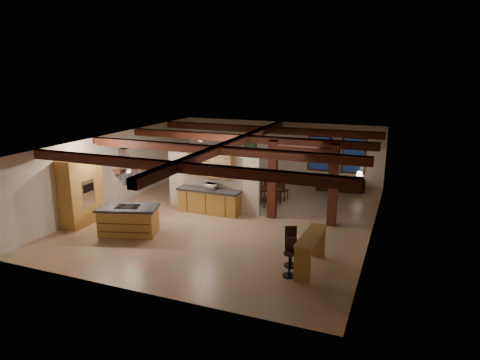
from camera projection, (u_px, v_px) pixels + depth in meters
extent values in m
plane|color=tan|center=(232.00, 217.00, 16.00)|extent=(12.00, 12.00, 0.00)
plane|color=beige|center=(279.00, 151.00, 21.03)|extent=(10.00, 0.00, 10.00)
plane|color=beige|center=(135.00, 237.00, 10.24)|extent=(10.00, 0.00, 10.00)
plane|color=beige|center=(119.00, 168.00, 17.43)|extent=(0.00, 12.00, 12.00)
plane|color=beige|center=(374.00, 194.00, 13.84)|extent=(0.00, 12.00, 12.00)
plane|color=#371C11|center=(232.00, 140.00, 15.27)|extent=(12.00, 12.00, 0.00)
cube|color=#35140D|center=(175.00, 167.00, 11.71)|extent=(10.00, 0.25, 0.28)
cube|color=#35140D|center=(217.00, 150.00, 14.14)|extent=(10.00, 0.25, 0.28)
cube|color=#35140D|center=(245.00, 139.00, 16.47)|extent=(10.00, 0.25, 0.28)
cube|color=#35140D|center=(267.00, 130.00, 18.90)|extent=(10.00, 0.25, 0.28)
cube|color=#35140D|center=(232.00, 144.00, 15.30)|extent=(0.28, 12.00, 0.28)
cube|color=#35140D|center=(273.00, 180.00, 15.58)|extent=(0.30, 0.30, 2.90)
cube|color=#35140D|center=(333.00, 186.00, 14.79)|extent=(0.30, 0.30, 2.90)
cube|color=#35140D|center=(303.00, 151.00, 14.90)|extent=(2.50, 0.28, 0.28)
cube|color=beige|center=(213.00, 183.00, 16.53)|extent=(3.80, 0.18, 2.20)
cube|color=#B08738|center=(81.00, 191.00, 15.03)|extent=(0.64, 1.60, 2.40)
cube|color=silver|center=(88.00, 193.00, 14.94)|extent=(0.06, 0.62, 0.95)
cube|color=black|center=(89.00, 188.00, 14.87)|extent=(0.01, 0.50, 0.28)
cube|color=#B08738|center=(209.00, 202.00, 16.35)|extent=(2.40, 0.60, 0.86)
cube|color=black|center=(209.00, 190.00, 16.23)|extent=(2.50, 0.66, 0.08)
cube|color=#B08738|center=(211.00, 165.00, 16.18)|extent=(1.80, 0.34, 0.95)
cube|color=silver|center=(209.00, 166.00, 16.02)|extent=(1.74, 0.02, 0.90)
pyramid|color=silver|center=(126.00, 184.00, 13.92)|extent=(1.10, 1.10, 0.45)
cube|color=silver|center=(124.00, 160.00, 13.72)|extent=(0.26, 0.22, 0.73)
cube|color=#35140D|center=(319.00, 153.00, 20.24)|extent=(1.10, 0.05, 1.70)
cube|color=black|center=(319.00, 153.00, 20.22)|extent=(0.95, 0.02, 1.55)
cube|color=#35140D|center=(354.00, 156.00, 19.67)|extent=(1.10, 0.05, 1.70)
cube|color=black|center=(354.00, 156.00, 19.64)|extent=(0.95, 0.02, 1.55)
cube|color=#35140D|center=(250.00, 144.00, 21.45)|extent=(0.65, 0.04, 0.85)
cube|color=#285D33|center=(250.00, 144.00, 21.43)|extent=(0.55, 0.01, 0.75)
cylinder|color=silver|center=(123.00, 149.00, 13.69)|extent=(0.16, 0.16, 0.03)
cylinder|color=silver|center=(200.00, 141.00, 15.19)|extent=(0.16, 0.16, 0.03)
cylinder|color=silver|center=(94.00, 145.00, 14.46)|extent=(0.16, 0.16, 0.03)
cube|color=#B08738|center=(129.00, 221.00, 14.25)|extent=(2.02, 1.42, 0.88)
cube|color=black|center=(128.00, 208.00, 14.13)|extent=(2.18, 1.58, 0.08)
cube|color=black|center=(128.00, 206.00, 14.12)|extent=(0.88, 0.71, 0.02)
imported|color=#3B1D0E|center=(263.00, 195.00, 17.83)|extent=(1.81, 1.35, 0.57)
imported|color=black|center=(339.00, 184.00, 19.44)|extent=(2.15, 1.05, 0.60)
imported|color=silver|center=(211.00, 186.00, 16.16)|extent=(0.46, 0.34, 0.24)
cube|color=#B08738|center=(311.00, 236.00, 11.62)|extent=(0.53, 1.90, 0.06)
cube|color=#B08738|center=(302.00, 265.00, 10.99)|extent=(0.43, 0.11, 0.94)
cube|color=#B08738|center=(318.00, 241.00, 12.50)|extent=(0.43, 0.11, 0.94)
cube|color=#35140D|center=(359.00, 185.00, 19.22)|extent=(0.61, 0.61, 0.59)
cylinder|color=black|center=(359.00, 177.00, 19.13)|extent=(0.06, 0.06, 0.16)
cone|color=#FFD099|center=(360.00, 174.00, 19.09)|extent=(0.29, 0.29, 0.19)
cylinder|color=black|center=(290.00, 253.00, 11.24)|extent=(0.33, 0.33, 0.06)
cube|color=black|center=(291.00, 243.00, 11.33)|extent=(0.31, 0.08, 0.37)
cylinder|color=black|center=(289.00, 265.00, 11.32)|extent=(0.06, 0.06, 0.64)
cylinder|color=black|center=(289.00, 275.00, 11.40)|extent=(0.37, 0.37, 0.03)
cylinder|color=black|center=(291.00, 242.00, 11.82)|extent=(0.35, 0.35, 0.07)
cube|color=black|center=(291.00, 233.00, 11.93)|extent=(0.32, 0.17, 0.39)
cylinder|color=black|center=(291.00, 254.00, 11.91)|extent=(0.06, 0.06, 0.69)
cylinder|color=black|center=(291.00, 265.00, 11.99)|extent=(0.39, 0.39, 0.03)
cube|color=#35140D|center=(242.00, 193.00, 17.59)|extent=(0.43, 0.43, 0.05)
cube|color=#35140D|center=(244.00, 184.00, 17.66)|extent=(0.38, 0.10, 0.67)
cylinder|color=#35140D|center=(237.00, 199.00, 17.59)|extent=(0.04, 0.04, 0.38)
cylinder|color=#35140D|center=(243.00, 200.00, 17.44)|extent=(0.04, 0.04, 0.38)
cylinder|color=#35140D|center=(241.00, 197.00, 17.84)|extent=(0.04, 0.04, 0.38)
cylinder|color=#35140D|center=(247.00, 198.00, 17.69)|extent=(0.04, 0.04, 0.38)
cube|color=#35140D|center=(257.00, 186.00, 18.64)|extent=(0.43, 0.43, 0.05)
cube|color=#35140D|center=(255.00, 180.00, 18.39)|extent=(0.38, 0.10, 0.67)
cylinder|color=#35140D|center=(261.00, 191.00, 18.74)|extent=(0.04, 0.04, 0.38)
cylinder|color=#35140D|center=(255.00, 190.00, 18.89)|extent=(0.04, 0.04, 0.38)
cylinder|color=#35140D|center=(258.00, 192.00, 18.49)|extent=(0.04, 0.04, 0.38)
cylinder|color=#35140D|center=(252.00, 191.00, 18.64)|extent=(0.04, 0.04, 0.38)
cube|color=#35140D|center=(255.00, 195.00, 17.28)|extent=(0.43, 0.43, 0.05)
cube|color=#35140D|center=(258.00, 186.00, 17.35)|extent=(0.38, 0.10, 0.67)
cylinder|color=#35140D|center=(250.00, 201.00, 17.28)|extent=(0.04, 0.04, 0.38)
cylinder|color=#35140D|center=(257.00, 202.00, 17.13)|extent=(0.04, 0.04, 0.38)
cylinder|color=#35140D|center=(254.00, 199.00, 17.53)|extent=(0.04, 0.04, 0.38)
cylinder|color=#35140D|center=(261.00, 200.00, 17.38)|extent=(0.04, 0.04, 0.38)
cube|color=#35140D|center=(270.00, 188.00, 18.32)|extent=(0.43, 0.43, 0.05)
cube|color=#35140D|center=(268.00, 182.00, 18.08)|extent=(0.38, 0.10, 0.67)
cylinder|color=#35140D|center=(274.00, 193.00, 18.43)|extent=(0.04, 0.04, 0.38)
cylinder|color=#35140D|center=(268.00, 192.00, 18.58)|extent=(0.04, 0.04, 0.38)
cylinder|color=#35140D|center=(271.00, 194.00, 18.18)|extent=(0.04, 0.04, 0.38)
cylinder|color=#35140D|center=(265.00, 193.00, 18.33)|extent=(0.04, 0.04, 0.38)
cube|color=#35140D|center=(269.00, 198.00, 16.97)|extent=(0.43, 0.43, 0.05)
cube|color=#35140D|center=(272.00, 189.00, 17.04)|extent=(0.38, 0.10, 0.67)
cylinder|color=#35140D|center=(264.00, 203.00, 16.97)|extent=(0.04, 0.04, 0.38)
cylinder|color=#35140D|center=(271.00, 205.00, 16.82)|extent=(0.04, 0.04, 0.38)
cylinder|color=#35140D|center=(268.00, 201.00, 17.22)|extent=(0.04, 0.04, 0.38)
cylinder|color=#35140D|center=(274.00, 203.00, 17.07)|extent=(0.04, 0.04, 0.38)
cube|color=#35140D|center=(283.00, 190.00, 18.01)|extent=(0.43, 0.43, 0.05)
cube|color=#35140D|center=(281.00, 184.00, 17.77)|extent=(0.38, 0.10, 0.67)
cylinder|color=#35140D|center=(288.00, 195.00, 18.12)|extent=(0.04, 0.04, 0.38)
cylinder|color=#35140D|center=(281.00, 194.00, 18.27)|extent=(0.04, 0.04, 0.38)
cylinder|color=#35140D|center=(285.00, 197.00, 17.86)|extent=(0.04, 0.04, 0.38)
cylinder|color=#35140D|center=(278.00, 196.00, 18.02)|extent=(0.04, 0.04, 0.38)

